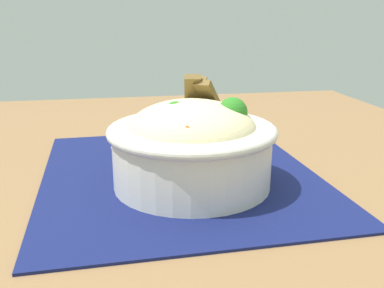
# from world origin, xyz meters

# --- Properties ---
(table) EXTENTS (1.11, 0.95, 0.77)m
(table) POSITION_xyz_m (0.00, 0.00, 0.69)
(table) COLOR olive
(table) RESTS_ON ground_plane
(placemat) EXTENTS (0.40, 0.35, 0.00)m
(placemat) POSITION_xyz_m (0.01, 0.02, 0.77)
(placemat) COLOR #11194C
(placemat) RESTS_ON table
(bowl) EXTENTS (0.20, 0.20, 0.13)m
(bowl) POSITION_xyz_m (-0.03, 0.01, 0.83)
(bowl) COLOR silver
(bowl) RESTS_ON placemat
(fork) EXTENTS (0.03, 0.13, 0.00)m
(fork) POSITION_xyz_m (0.12, 0.05, 0.78)
(fork) COLOR silver
(fork) RESTS_ON placemat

